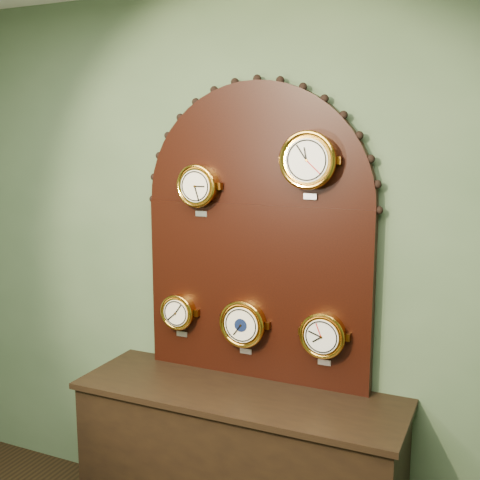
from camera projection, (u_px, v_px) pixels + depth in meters
The scene contains 8 objects.
wall_back at pixel (260, 267), 3.08m from camera, with size 4.00×4.00×0.00m, color #4A6142.
shop_counter at pixel (238, 472), 3.01m from camera, with size 1.60×0.50×0.80m, color black.
display_board at pixel (256, 225), 3.00m from camera, with size 1.26×0.06×1.53m.
roman_clock at pixel (198, 186), 3.02m from camera, with size 0.22×0.08×0.27m.
arabic_clock at pixel (309, 160), 2.76m from camera, with size 0.27×0.08×0.32m.
hygrometer at pixel (179, 312), 3.19m from camera, with size 0.19×0.08×0.24m.
barometer at pixel (243, 324), 3.04m from camera, with size 0.25×0.08×0.30m.
tide_clock at pixel (323, 335), 2.87m from camera, with size 0.23×0.08×0.28m.
Camera 1 is at (1.15, -0.28, 2.06)m, focal length 44.81 mm.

